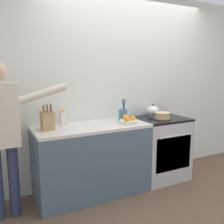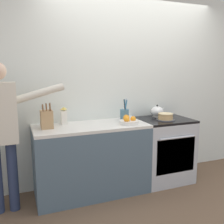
# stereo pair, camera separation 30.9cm
# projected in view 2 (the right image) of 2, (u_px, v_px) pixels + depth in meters

# --- Properties ---
(ground_plane) EXTENTS (16.00, 16.00, 0.00)m
(ground_plane) POSITION_uv_depth(u_px,v_px,m) (152.00, 193.00, 3.18)
(ground_plane) COLOR brown
(wall_back) EXTENTS (8.00, 0.04, 2.60)m
(wall_back) POSITION_uv_depth(u_px,v_px,m) (132.00, 87.00, 3.53)
(wall_back) COLOR silver
(wall_back) RESTS_ON ground_plane
(counter_cabinet) EXTENTS (1.39, 0.61, 0.88)m
(counter_cabinet) POSITION_uv_depth(u_px,v_px,m) (92.00, 159.00, 3.13)
(counter_cabinet) COLOR #4C6070
(counter_cabinet) RESTS_ON ground_plane
(stove_range) EXTENTS (0.71, 0.64, 0.88)m
(stove_range) POSITION_uv_depth(u_px,v_px,m) (163.00, 149.00, 3.51)
(stove_range) COLOR #B7BABF
(stove_range) RESTS_ON ground_plane
(layer_cake) EXTENTS (0.24, 0.24, 0.09)m
(layer_cake) POSITION_uv_depth(u_px,v_px,m) (166.00, 117.00, 3.34)
(layer_cake) COLOR #4C4C51
(layer_cake) RESTS_ON stove_range
(tea_kettle) EXTENTS (0.22, 0.18, 0.18)m
(tea_kettle) POSITION_uv_depth(u_px,v_px,m) (157.00, 112.00, 3.57)
(tea_kettle) COLOR white
(tea_kettle) RESTS_ON stove_range
(knife_block) EXTENTS (0.13, 0.16, 0.30)m
(knife_block) POSITION_uv_depth(u_px,v_px,m) (47.00, 119.00, 2.88)
(knife_block) COLOR tan
(knife_block) RESTS_ON counter_cabinet
(utensil_crock) EXTENTS (0.12, 0.12, 0.30)m
(utensil_crock) POSITION_uv_depth(u_px,v_px,m) (125.00, 115.00, 3.29)
(utensil_crock) COLOR #477084
(utensil_crock) RESTS_ON counter_cabinet
(fruit_bowl) EXTENTS (0.24, 0.24, 0.11)m
(fruit_bowl) POSITION_uv_depth(u_px,v_px,m) (129.00, 121.00, 3.10)
(fruit_bowl) COLOR silver
(fruit_bowl) RESTS_ON counter_cabinet
(milk_carton) EXTENTS (0.07, 0.07, 0.21)m
(milk_carton) POSITION_uv_depth(u_px,v_px,m) (64.00, 116.00, 3.09)
(milk_carton) COLOR white
(milk_carton) RESTS_ON counter_cabinet
(person_baker) EXTENTS (0.93, 0.20, 1.63)m
(person_baker) POSITION_uv_depth(u_px,v_px,m) (2.00, 125.00, 2.62)
(person_baker) COLOR #283351
(person_baker) RESTS_ON ground_plane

